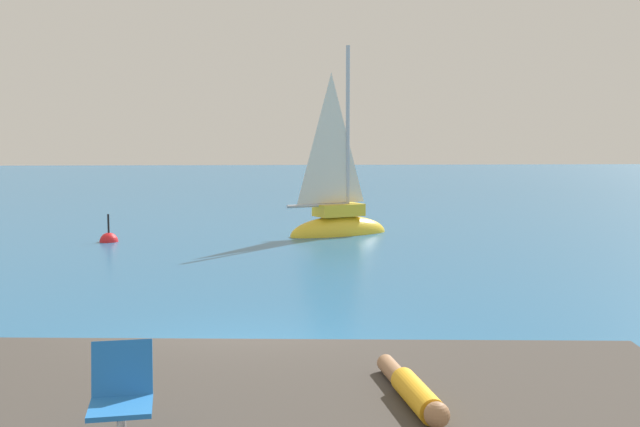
# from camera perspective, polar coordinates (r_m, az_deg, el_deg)

# --- Properties ---
(ground_plane) EXTENTS (160.00, 160.00, 0.00)m
(ground_plane) POSITION_cam_1_polar(r_m,az_deg,el_deg) (10.96, -5.73, -10.92)
(ground_plane) COLOR #236093
(boulder_seaward) EXTENTS (1.69, 1.64, 0.89)m
(boulder_seaward) POSITION_cam_1_polar(r_m,az_deg,el_deg) (9.71, -10.36, -13.19)
(boulder_seaward) COLOR #3A3432
(boulder_seaward) RESTS_ON ground
(boulder_inland) EXTENTS (1.83, 1.51, 1.10)m
(boulder_inland) POSITION_cam_1_polar(r_m,az_deg,el_deg) (9.24, -8.97, -14.16)
(boulder_inland) COLOR #473D39
(boulder_inland) RESTS_ON ground
(sailboat_near) EXTENTS (3.73, 2.59, 6.75)m
(sailboat_near) POSITION_cam_1_polar(r_m,az_deg,el_deg) (24.57, 1.40, -0.75)
(sailboat_near) COLOR yellow
(sailboat_near) RESTS_ON ground
(person_sunbather) EXTENTS (0.38, 1.76, 0.25)m
(person_sunbather) POSITION_cam_1_polar(r_m,az_deg,el_deg) (7.12, 7.08, -13.26)
(person_sunbather) COLOR gold
(person_sunbather) RESTS_ON shore_ledge
(beach_chair) EXTENTS (0.55, 0.65, 0.80)m
(beach_chair) POSITION_cam_1_polar(r_m,az_deg,el_deg) (6.28, -14.89, -12.88)
(beach_chair) COLOR blue
(beach_chair) RESTS_ON shore_ledge
(marker_buoy) EXTENTS (0.56, 0.56, 1.13)m
(marker_buoy) POSITION_cam_1_polar(r_m,az_deg,el_deg) (23.74, -15.79, -2.07)
(marker_buoy) COLOR red
(marker_buoy) RESTS_ON ground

